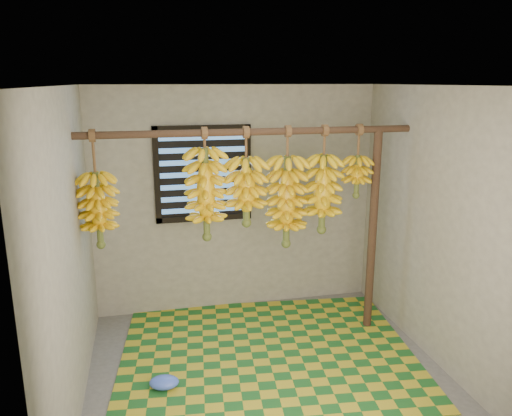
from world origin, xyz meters
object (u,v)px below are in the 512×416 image
object	(u,v)px
plastic_bag	(164,382)
banana_bunch_a	(98,210)
support_post	(372,232)
banana_bunch_f	(357,176)
banana_bunch_e	(323,194)
woven_mat	(267,352)
banana_bunch_d	(287,202)
banana_bunch_b	(206,194)
banana_bunch_c	(246,192)

from	to	relation	value
plastic_bag	banana_bunch_a	xyz separation A→B (m)	(-0.46, 0.64, 1.31)
support_post	banana_bunch_f	bearing A→B (deg)	180.00
banana_bunch_a	banana_bunch_e	xyz separation A→B (m)	(2.01, 0.00, 0.04)
support_post	woven_mat	bearing A→B (deg)	-166.06
banana_bunch_d	banana_bunch_f	world-z (taller)	same
plastic_bag	banana_bunch_b	distance (m)	1.61
support_post	plastic_bag	size ratio (longest dim) A/B	8.24
banana_bunch_e	banana_bunch_f	bearing A→B (deg)	0.00
plastic_bag	banana_bunch_b	bearing A→B (deg)	54.57
plastic_bag	banana_bunch_f	size ratio (longest dim) A/B	0.35
banana_bunch_a	banana_bunch_d	bearing A→B (deg)	0.00
support_post	banana_bunch_f	xyz separation A→B (m)	(-0.19, 0.00, 0.56)
banana_bunch_b	banana_bunch_c	world-z (taller)	same
banana_bunch_b	banana_bunch_d	world-z (taller)	same
banana_bunch_d	woven_mat	bearing A→B (deg)	-131.46
banana_bunch_c	banana_bunch_f	distance (m)	1.07
woven_mat	banana_bunch_c	size ratio (longest dim) A/B	2.97
banana_bunch_b	banana_bunch_e	distance (m)	1.09
banana_bunch_d	banana_bunch_f	size ratio (longest dim) A/B	1.62
support_post	banana_bunch_b	world-z (taller)	banana_bunch_b
banana_bunch_f	woven_mat	bearing A→B (deg)	-163.32
woven_mat	banana_bunch_d	world-z (taller)	banana_bunch_d
plastic_bag	support_post	bearing A→B (deg)	17.17
banana_bunch_c	banana_bunch_f	size ratio (longest dim) A/B	1.29
woven_mat	plastic_bag	bearing A→B (deg)	-159.15
banana_bunch_e	support_post	bearing A→B (deg)	0.00
banana_bunch_c	banana_bunch_d	world-z (taller)	same
plastic_bag	banana_bunch_e	world-z (taller)	banana_bunch_e
banana_bunch_a	banana_bunch_e	bearing A→B (deg)	0.00
plastic_bag	banana_bunch_a	world-z (taller)	banana_bunch_a
plastic_bag	banana_bunch_b	world-z (taller)	banana_bunch_b
support_post	banana_bunch_e	world-z (taller)	banana_bunch_e
banana_bunch_b	banana_bunch_d	bearing A→B (deg)	0.00
support_post	banana_bunch_b	bearing A→B (deg)	180.00
support_post	banana_bunch_e	xyz separation A→B (m)	(-0.53, 0.00, 0.41)
banana_bunch_a	banana_bunch_c	size ratio (longest dim) A/B	1.13
banana_bunch_e	banana_bunch_f	world-z (taller)	same
plastic_bag	banana_bunch_e	size ratio (longest dim) A/B	0.24
plastic_bag	banana_bunch_c	bearing A→B (deg)	38.03
banana_bunch_a	plastic_bag	bearing A→B (deg)	-54.18
banana_bunch_d	banana_bunch_f	distance (m)	0.72
plastic_bag	banana_bunch_f	distance (m)	2.49
support_post	banana_bunch_d	bearing A→B (deg)	180.00
banana_bunch_a	support_post	bearing A→B (deg)	0.00
banana_bunch_b	banana_bunch_e	world-z (taller)	same
banana_bunch_d	plastic_bag	bearing A→B (deg)	-151.86
plastic_bag	banana_bunch_d	bearing A→B (deg)	28.14
woven_mat	banana_bunch_f	size ratio (longest dim) A/B	3.84
woven_mat	banana_bunch_e	distance (m)	1.55
banana_bunch_b	banana_bunch_f	bearing A→B (deg)	0.00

